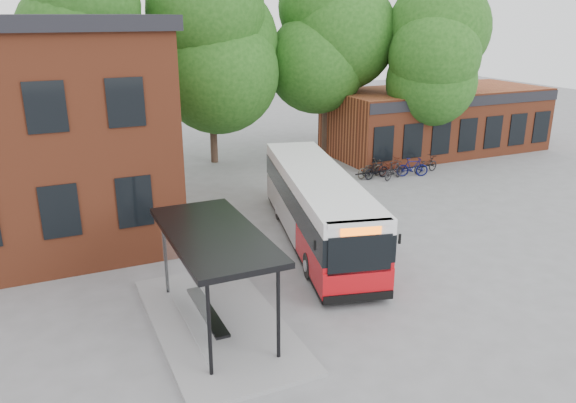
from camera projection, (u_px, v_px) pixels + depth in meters
name	position (u px, v px, depth m)	size (l,w,h in m)	color
ground	(337.00, 281.00, 18.84)	(100.00, 100.00, 0.00)	slate
shop_row	(436.00, 120.00, 36.15)	(14.00, 6.20, 4.00)	brown
bus_shelter	(216.00, 279.00, 15.76)	(3.60, 7.00, 2.90)	black
bike_rail	(396.00, 172.00, 31.04)	(5.20, 0.10, 0.38)	black
tree_0	(84.00, 76.00, 28.56)	(7.92, 7.92, 11.00)	#1A4612
tree_1	(211.00, 74.00, 32.25)	(7.92, 7.92, 10.40)	#1A4612
tree_2	(327.00, 66.00, 34.03)	(7.92, 7.92, 11.00)	#1A4612
tree_3	(434.00, 83.00, 32.80)	(7.04, 7.04, 9.28)	#1A4612
city_bus	(317.00, 207.00, 21.75)	(2.33, 10.95, 2.78)	red
bicycle_0	(370.00, 169.00, 30.60)	(0.63, 1.82, 0.95)	#3A342B
bicycle_1	(377.00, 170.00, 30.34)	(0.45, 1.61, 0.96)	black
bicycle_2	(372.00, 168.00, 31.04)	(0.56, 1.60, 0.84)	black
bicycle_3	(394.00, 170.00, 30.21)	(0.48, 1.69, 1.02)	black
bicycle_4	(390.00, 166.00, 31.18)	(0.61, 1.74, 0.91)	#4E1910
bicycle_5	(412.00, 167.00, 30.74)	(0.49, 1.75, 1.05)	#0A0E40
bicycle_6	(426.00, 164.00, 31.48)	(0.63, 1.82, 0.96)	black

